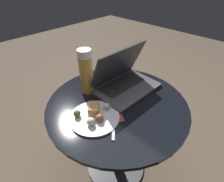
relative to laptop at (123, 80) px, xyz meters
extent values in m
plane|color=brown|center=(-0.12, -0.06, -0.61)|extent=(6.00, 6.00, 0.00)
cylinder|color=#515156|center=(-0.12, -0.06, -0.60)|extent=(0.38, 0.38, 0.01)
cylinder|color=#515156|center=(-0.12, -0.06, -0.33)|extent=(0.07, 0.07, 0.52)
cylinder|color=black|center=(-0.12, -0.06, -0.06)|extent=(0.69, 0.69, 0.02)
cube|color=#B7332D|center=(-0.24, -0.07, -0.05)|extent=(0.24, 0.22, 0.00)
cube|color=#47474C|center=(0.00, -0.02, -0.04)|extent=(0.34, 0.24, 0.02)
cube|color=black|center=(0.00, 0.01, -0.03)|extent=(0.26, 0.12, 0.00)
cube|color=#47474C|center=(0.00, 0.04, 0.08)|extent=(0.34, 0.11, 0.21)
cube|color=silver|center=(0.00, 0.04, 0.07)|extent=(0.31, 0.10, 0.19)
cylinder|color=gold|center=(-0.16, 0.11, 0.05)|extent=(0.07, 0.07, 0.20)
cylinder|color=white|center=(-0.16, 0.11, 0.17)|extent=(0.07, 0.07, 0.04)
cylinder|color=silver|center=(-0.27, -0.06, -0.04)|extent=(0.22, 0.22, 0.01)
cube|color=tan|center=(-0.25, -0.04, -0.02)|extent=(0.08, 0.08, 0.04)
sphere|color=#4C6B33|center=(-0.32, -0.01, -0.02)|extent=(0.03, 0.03, 0.03)
sphere|color=#9E5B38|center=(-0.27, -0.10, -0.02)|extent=(0.03, 0.03, 0.03)
sphere|color=beige|center=(-0.19, -0.07, -0.02)|extent=(0.03, 0.03, 0.03)
sphere|color=beige|center=(-0.31, -0.09, -0.02)|extent=(0.04, 0.04, 0.04)
cube|color=silver|center=(-0.25, -0.17, -0.05)|extent=(0.10, 0.10, 0.00)
cube|color=silver|center=(-0.18, -0.10, -0.05)|extent=(0.06, 0.06, 0.00)
camera|label=1|loc=(-0.61, -0.51, 0.51)|focal=28.00mm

